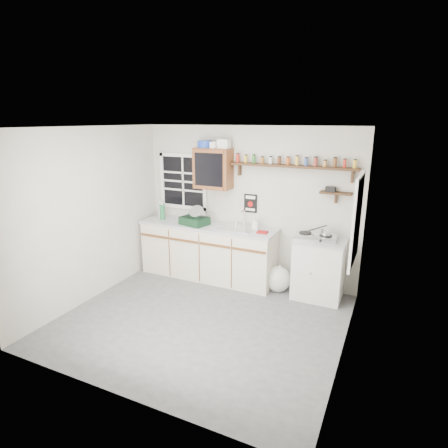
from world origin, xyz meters
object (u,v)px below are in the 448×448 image
at_px(main_cabinet, 208,251).
at_px(hotplate, 315,237).
at_px(dish_rack, 195,219).
at_px(spice_shelf, 293,165).
at_px(upper_cabinet, 213,169).
at_px(right_cabinet, 319,269).

relative_size(main_cabinet, hotplate, 3.72).
bearing_deg(dish_rack, spice_shelf, 25.04).
distance_m(spice_shelf, hotplate, 1.10).
distance_m(spice_shelf, dish_rack, 1.78).
height_order(upper_cabinet, hotplate, upper_cabinet).
distance_m(upper_cabinet, spice_shelf, 1.29).
xyz_separation_m(right_cabinet, spice_shelf, (-0.52, 0.19, 1.48)).
relative_size(right_cabinet, dish_rack, 1.85).
distance_m(right_cabinet, spice_shelf, 1.58).
bearing_deg(main_cabinet, right_cabinet, 0.79).
bearing_deg(spice_shelf, hotplate, -25.15).
bearing_deg(right_cabinet, dish_rack, -176.92).
height_order(spice_shelf, dish_rack, spice_shelf).
bearing_deg(upper_cabinet, hotplate, -4.59).
bearing_deg(spice_shelf, main_cabinet, -170.81).
distance_m(main_cabinet, dish_rack, 0.60).
relative_size(right_cabinet, spice_shelf, 0.48).
relative_size(right_cabinet, hotplate, 1.46).
bearing_deg(main_cabinet, upper_cabinet, 76.32).
bearing_deg(spice_shelf, right_cabinet, -19.83).
relative_size(spice_shelf, hotplate, 3.07).
xyz_separation_m(dish_rack, hotplate, (1.94, 0.09, -0.07)).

